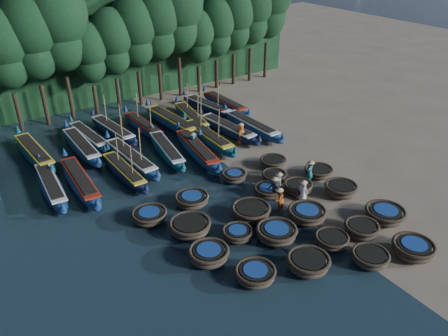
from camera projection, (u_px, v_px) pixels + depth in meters
ground at (263, 191)px, 30.02m from camera, size 120.00×120.00×0.00m
foliage_wall at (121, 48)px, 44.55m from camera, size 40.00×3.00×10.00m
coracle_3 at (370, 257)px, 23.44m from camera, size 2.21×2.21×0.71m
coracle_4 at (413, 249)px, 23.94m from camera, size 2.73×2.73×0.85m
coracle_5 at (255, 274)px, 22.33m from camera, size 2.59×2.59×0.72m
coracle_6 at (308, 263)px, 22.95m from camera, size 2.75×2.75×0.84m
coracle_7 at (332, 240)px, 24.79m from camera, size 2.19×2.19×0.67m
coracle_8 at (361, 229)px, 25.49m from camera, size 2.06×2.06×0.83m
coracle_9 at (385, 214)px, 26.82m from camera, size 2.50×2.50×0.82m
coracle_10 at (209, 254)px, 23.54m from camera, size 2.67×2.67×0.84m
coracle_11 at (237, 233)px, 25.26m from camera, size 2.05×2.05×0.68m
coracle_12 at (276, 233)px, 25.17m from camera, size 2.43×2.43×0.85m
coracle_13 at (307, 214)px, 26.82m from camera, size 2.71×2.71×0.84m
coracle_14 at (341, 189)px, 29.34m from camera, size 2.70×2.70×0.84m
coracle_15 at (190, 227)px, 25.70m from camera, size 2.52×2.52×0.84m
coracle_16 at (251, 211)px, 27.08m from camera, size 2.96×2.96×0.83m
coracle_17 at (268, 191)px, 29.33m from camera, size 2.15×2.15×0.68m
coracle_18 at (298, 187)px, 29.61m from camera, size 2.11×2.11×0.78m
coracle_19 at (319, 171)px, 31.60m from camera, size 2.47×2.47×0.69m
coracle_20 at (149, 215)px, 26.78m from camera, size 2.20×2.20×0.73m
coracle_21 at (192, 199)px, 28.35m from camera, size 2.55×2.55×0.74m
coracle_22 at (234, 176)px, 30.98m from camera, size 1.81×1.81×0.72m
coracle_23 at (274, 176)px, 30.97m from camera, size 1.84×1.84×0.69m
coracle_24 at (273, 162)px, 32.80m from camera, size 2.44×2.44×0.73m
long_boat_0 at (51, 186)px, 29.62m from camera, size 1.79×7.76×1.37m
long_boat_1 at (80, 181)px, 30.04m from camera, size 1.79×8.37×1.47m
long_boat_2 at (124, 171)px, 31.38m from camera, size 1.49×7.39×3.14m
long_boat_3 at (131, 158)px, 32.99m from camera, size 2.05×8.51×3.62m
long_boat_4 at (167, 150)px, 34.30m from camera, size 2.52×7.73×1.38m
long_boat_5 at (197, 150)px, 34.24m from camera, size 2.65×8.48×1.51m
long_boat_6 at (208, 137)px, 36.27m from camera, size 1.63×8.47×3.60m
long_boat_7 at (228, 129)px, 37.78m from camera, size 2.24×8.19×1.45m
long_boat_8 at (252, 126)px, 38.28m from camera, size 1.70×8.37×1.47m
long_boat_9 at (35, 153)px, 33.77m from camera, size 2.10×8.54×1.51m
long_boat_10 at (82, 146)px, 34.82m from camera, size 1.47×8.35×1.47m
long_boat_11 at (89, 137)px, 36.49m from camera, size 2.01×7.57×1.34m
long_boat_12 at (113, 130)px, 37.60m from camera, size 2.26×7.87×3.36m
long_boat_13 at (143, 126)px, 38.38m from camera, size 1.53×7.57×3.22m
long_boat_14 at (172, 122)px, 39.02m from camera, size 2.26×9.01×1.59m
long_boat_15 at (191, 117)px, 40.07m from camera, size 2.61×8.01×3.44m
long_boat_16 at (208, 107)px, 42.41m from camera, size 2.44×7.76×3.33m
long_boat_17 at (225, 104)px, 43.10m from camera, size 1.52×8.04×1.41m
fisherman_0 at (303, 190)px, 28.56m from camera, size 0.69×0.85×1.70m
fisherman_1 at (310, 171)px, 30.53m from camera, size 0.71×0.57×1.89m
fisherman_2 at (279, 199)px, 27.62m from camera, size 0.83×0.69×1.77m
fisherman_3 at (274, 189)px, 28.62m from camera, size 0.96×1.24×1.89m
fisherman_4 at (279, 182)px, 29.43m from camera, size 0.73×0.95×1.70m
fisherman_5 at (193, 142)px, 34.89m from camera, size 1.40×1.26×1.75m
fisherman_6 at (241, 133)px, 36.06m from camera, size 1.04×0.97×1.99m
tree_2 at (2, 48)px, 35.30m from camera, size 4.51×4.51×10.63m
tree_3 at (30, 35)px, 36.10m from camera, size 4.92×4.92×11.60m
tree_4 at (57, 24)px, 36.89m from camera, size 5.34×5.34×12.58m
tree_5 at (88, 52)px, 39.34m from camera, size 3.68×3.68×8.68m
tree_6 at (112, 41)px, 40.14m from camera, size 4.09×4.09×9.65m
tree_7 at (134, 31)px, 40.93m from camera, size 4.51×4.51×10.63m
tree_8 at (156, 20)px, 41.73m from camera, size 4.92×4.92×11.60m
tree_9 at (177, 11)px, 42.53m from camera, size 5.34×5.34×12.58m
tree_10 at (198, 36)px, 44.97m from camera, size 3.68×3.68×8.68m
tree_11 at (216, 27)px, 45.77m from camera, size 4.09×4.09×9.65m
tree_12 at (234, 18)px, 46.57m from camera, size 4.51×4.51×10.63m
tree_13 at (251, 9)px, 47.36m from camera, size 4.92×4.92×11.60m
tree_14 at (268, 1)px, 48.16m from camera, size 5.34×5.34×12.58m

